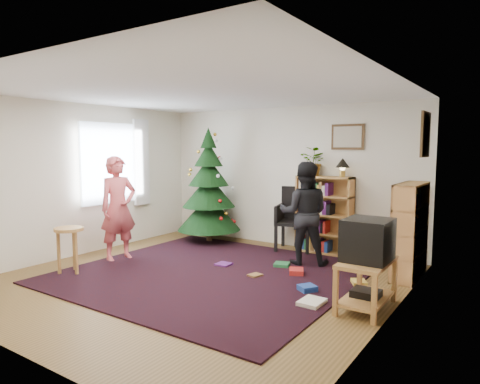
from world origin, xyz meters
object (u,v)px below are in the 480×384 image
Objects in this scene: tv_stand at (366,280)px; person_by_chair at (304,213)px; potted_plant at (314,161)px; stool at (69,238)px; bookshelf_right at (410,229)px; person_standing at (118,208)px; picture_back at (348,137)px; armchair at (298,216)px; christmas_tree at (209,195)px; table_lamp at (343,164)px; crt_tv at (367,240)px; bookshelf_back at (324,214)px; picture_right at (425,135)px.

tv_stand is 0.54× the size of person_by_chair.
person_by_chair is at bearing -74.86° from potted_plant.
tv_stand is 1.27× the size of stool.
tv_stand is (-0.12, -1.49, -0.34)m from bookshelf_right.
person_standing reaches higher than tv_stand.
picture_back is 3.87m from person_standing.
picture_back is 1.58m from armchair.
christmas_tree is 2.09m from potted_plant.
armchair reaches higher than stool.
picture_back is 0.46m from table_lamp.
person_by_chair reaches higher than crt_tv.
potted_plant is at bearing 180.00° from bookshelf_back.
potted_plant reaches higher than stool.
person_by_chair is (-0.30, -0.98, -1.17)m from picture_back.
table_lamp is at bearing -37.57° from person_standing.
picture_back is 0.83× the size of stool.
christmas_tree is (-2.47, -0.55, -1.06)m from picture_back.
bookshelf_back is 2.48× the size of crt_tv.
picture_right is at bearing -72.30° from bookshelf_right.
bookshelf_right is at bearing -162.30° from picture_right.
christmas_tree reaches higher than table_lamp.
crt_tv is 0.33× the size of person_by_chair.
bookshelf_back reaches higher than crt_tv.
bookshelf_right reaches higher than tv_stand.
bookshelf_right is 1.53m from tv_stand.
crt_tv is at bearing -63.41° from armchair.
table_lamp is (0.30, 0.00, 0.84)m from bookshelf_back.
picture_right is 0.46× the size of bookshelf_right.
person_standing reaches higher than bookshelf_back.
person_by_chair is (-1.37, 1.28, 0.46)m from tv_stand.
bookshelf_back is 0.90m from potted_plant.
bookshelf_right is 1.96× the size of stool.
stool reaches higher than tv_stand.
picture_back is at bearing -4.11° from armchair.
table_lamp is (-1.09, 2.12, 1.19)m from tv_stand.
table_lamp is at bearing 62.47° from bookshelf_right.
christmas_tree is 3.67m from bookshelf_right.
bookshelf_back is at bearing 51.67° from stool.
picture_back is 4.55m from stool.
stool is 4.32m from table_lamp.
picture_right is 0.72× the size of tv_stand.
tv_stand is at bearing 14.79° from stool.
armchair is 2.24× the size of potted_plant.
potted_plant is 1.58× the size of table_lamp.
picture_right is 3.94m from christmas_tree.
potted_plant is at bearing 11.94° from christmas_tree.
crt_tv is 0.32× the size of person_standing.
bookshelf_back is 1.00× the size of bookshelf_right.
picture_back reaches higher than stool.
picture_right is 0.28× the size of christmas_tree.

